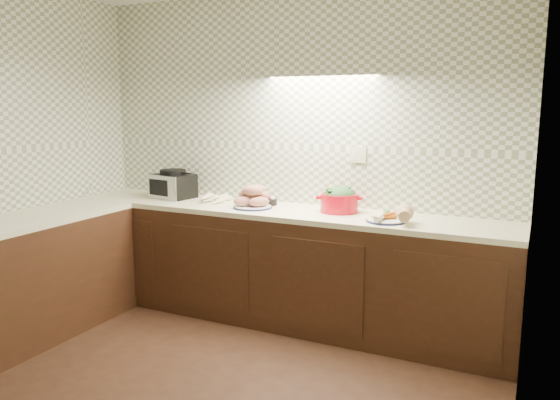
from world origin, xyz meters
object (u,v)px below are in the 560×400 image
at_px(toaster_oven, 173,185).
at_px(onion_bowl, 269,201).
at_px(parsnip_pile, 215,198).
at_px(dutch_oven, 339,200).
at_px(sweet_potato_plate, 253,199).
at_px(veg_plate, 395,216).

relative_size(toaster_oven, onion_bowl, 3.01).
distance_m(parsnip_pile, dutch_oven, 1.10).
bearing_deg(sweet_potato_plate, onion_bowl, 69.67).
bearing_deg(sweet_potato_plate, dutch_oven, 10.74).
bearing_deg(dutch_oven, veg_plate, -37.23).
distance_m(sweet_potato_plate, dutch_oven, 0.69).
xyz_separation_m(onion_bowl, dutch_oven, (0.61, -0.03, 0.06)).
xyz_separation_m(sweet_potato_plate, veg_plate, (1.14, -0.04, -0.03)).
height_order(dutch_oven, veg_plate, dutch_oven).
relative_size(sweet_potato_plate, veg_plate, 0.95).
distance_m(parsnip_pile, onion_bowl, 0.48).
relative_size(toaster_oven, sweet_potato_plate, 1.24).
xyz_separation_m(sweet_potato_plate, dutch_oven, (0.67, 0.13, 0.02)).
relative_size(toaster_oven, veg_plate, 1.17).
bearing_deg(veg_plate, parsnip_pile, 174.78).
relative_size(sweet_potato_plate, onion_bowl, 2.43).
xyz_separation_m(parsnip_pile, onion_bowl, (0.48, 0.06, 0.01)).
bearing_deg(veg_plate, onion_bowl, 169.23).
height_order(onion_bowl, dutch_oven, dutch_oven).
bearing_deg(onion_bowl, dutch_oven, -3.15).
bearing_deg(dutch_oven, sweet_potato_plate, 173.63).
height_order(onion_bowl, veg_plate, veg_plate).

